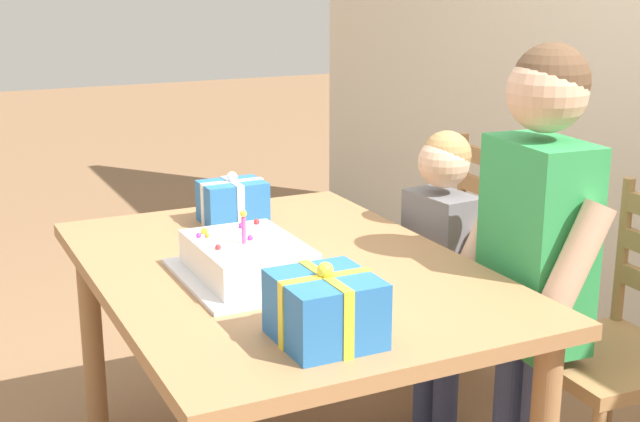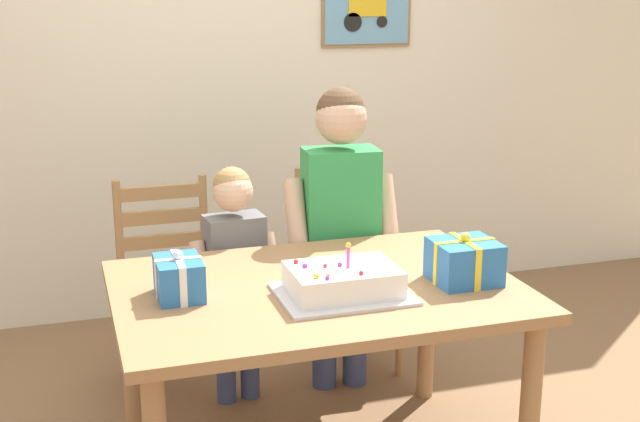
{
  "view_description": "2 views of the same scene",
  "coord_description": "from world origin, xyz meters",
  "px_view_note": "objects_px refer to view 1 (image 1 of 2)",
  "views": [
    {
      "loc": [
        2.09,
        -0.91,
        1.51
      ],
      "look_at": [
        -0.01,
        0.12,
        0.87
      ],
      "focal_mm": 48.99,
      "sensor_mm": 36.0,
      "label": 1
    },
    {
      "loc": [
        -0.82,
        -2.65,
        1.75
      ],
      "look_at": [
        0.03,
        0.05,
        0.98
      ],
      "focal_mm": 47.3,
      "sensor_mm": 36.0,
      "label": 2
    }
  ],
  "objects_px": {
    "dining_table": "(283,297)",
    "gift_box_red_large": "(233,202)",
    "chair_left": "(456,267)",
    "child_younger": "(440,254)",
    "child_older": "(537,236)",
    "chair_right": "(621,351)",
    "birthday_cake": "(247,261)",
    "gift_box_beside_cake": "(325,309)"
  },
  "relations": [
    {
      "from": "chair_left",
      "to": "child_younger",
      "type": "height_order",
      "value": "child_younger"
    },
    {
      "from": "chair_left",
      "to": "gift_box_beside_cake",
      "type": "bearing_deg",
      "value": -47.25
    },
    {
      "from": "gift_box_beside_cake",
      "to": "child_younger",
      "type": "relative_size",
      "value": 0.22
    },
    {
      "from": "dining_table",
      "to": "gift_box_red_large",
      "type": "bearing_deg",
      "value": 176.09
    },
    {
      "from": "dining_table",
      "to": "birthday_cake",
      "type": "distance_m",
      "value": 0.19
    },
    {
      "from": "gift_box_beside_cake",
      "to": "child_older",
      "type": "distance_m",
      "value": 0.78
    },
    {
      "from": "child_younger",
      "to": "chair_left",
      "type": "bearing_deg",
      "value": 135.76
    },
    {
      "from": "gift_box_red_large",
      "to": "child_younger",
      "type": "xyz_separation_m",
      "value": [
        0.31,
        0.6,
        -0.17
      ]
    },
    {
      "from": "chair_right",
      "to": "gift_box_beside_cake",
      "type": "bearing_deg",
      "value": -84.57
    },
    {
      "from": "birthday_cake",
      "to": "gift_box_red_large",
      "type": "bearing_deg",
      "value": 163.47
    },
    {
      "from": "dining_table",
      "to": "chair_left",
      "type": "xyz_separation_m",
      "value": [
        -0.41,
        0.87,
        -0.17
      ]
    },
    {
      "from": "gift_box_red_large",
      "to": "chair_left",
      "type": "xyz_separation_m",
      "value": [
        0.06,
        0.84,
        -0.33
      ]
    },
    {
      "from": "dining_table",
      "to": "child_older",
      "type": "xyz_separation_m",
      "value": [
        0.3,
        0.63,
        0.18
      ]
    },
    {
      "from": "gift_box_red_large",
      "to": "chair_right",
      "type": "xyz_separation_m",
      "value": [
        0.89,
        0.84,
        -0.33
      ]
    },
    {
      "from": "gift_box_red_large",
      "to": "child_younger",
      "type": "distance_m",
      "value": 0.7
    },
    {
      "from": "dining_table",
      "to": "gift_box_beside_cake",
      "type": "xyz_separation_m",
      "value": [
        0.51,
        -0.12,
        0.17
      ]
    },
    {
      "from": "chair_right",
      "to": "birthday_cake",
      "type": "bearing_deg",
      "value": -109.82
    },
    {
      "from": "gift_box_beside_cake",
      "to": "child_younger",
      "type": "height_order",
      "value": "child_younger"
    },
    {
      "from": "dining_table",
      "to": "gift_box_red_large",
      "type": "xyz_separation_m",
      "value": [
        -0.47,
        0.03,
        0.16
      ]
    },
    {
      "from": "child_older",
      "to": "child_younger",
      "type": "xyz_separation_m",
      "value": [
        -0.46,
        0.0,
        -0.19
      ]
    },
    {
      "from": "child_younger",
      "to": "dining_table",
      "type": "bearing_deg",
      "value": -75.61
    },
    {
      "from": "chair_left",
      "to": "child_younger",
      "type": "xyz_separation_m",
      "value": [
        0.25,
        -0.24,
        0.16
      ]
    },
    {
      "from": "gift_box_red_large",
      "to": "chair_right",
      "type": "bearing_deg",
      "value": 43.42
    },
    {
      "from": "child_older",
      "to": "chair_left",
      "type": "bearing_deg",
      "value": 161.18
    },
    {
      "from": "birthday_cake",
      "to": "gift_box_red_large",
      "type": "distance_m",
      "value": 0.55
    },
    {
      "from": "chair_left",
      "to": "child_younger",
      "type": "distance_m",
      "value": 0.38
    },
    {
      "from": "dining_table",
      "to": "gift_box_red_large",
      "type": "height_order",
      "value": "gift_box_red_large"
    },
    {
      "from": "child_older",
      "to": "dining_table",
      "type": "bearing_deg",
      "value": -115.63
    },
    {
      "from": "dining_table",
      "to": "child_older",
      "type": "distance_m",
      "value": 0.72
    },
    {
      "from": "gift_box_beside_cake",
      "to": "child_older",
      "type": "relative_size",
      "value": 0.17
    },
    {
      "from": "chair_left",
      "to": "child_older",
      "type": "xyz_separation_m",
      "value": [
        0.71,
        -0.24,
        0.35
      ]
    },
    {
      "from": "dining_table",
      "to": "child_older",
      "type": "relative_size",
      "value": 1.05
    },
    {
      "from": "chair_left",
      "to": "chair_right",
      "type": "distance_m",
      "value": 0.82
    },
    {
      "from": "gift_box_beside_cake",
      "to": "chair_right",
      "type": "xyz_separation_m",
      "value": [
        -0.09,
        0.99,
        -0.34
      ]
    },
    {
      "from": "chair_left",
      "to": "child_older",
      "type": "height_order",
      "value": "child_older"
    },
    {
      "from": "gift_box_red_large",
      "to": "chair_right",
      "type": "relative_size",
      "value": 0.23
    },
    {
      "from": "chair_right",
      "to": "child_younger",
      "type": "xyz_separation_m",
      "value": [
        -0.57,
        -0.24,
        0.16
      ]
    },
    {
      "from": "dining_table",
      "to": "chair_right",
      "type": "relative_size",
      "value": 1.53
    },
    {
      "from": "chair_right",
      "to": "child_older",
      "type": "xyz_separation_m",
      "value": [
        -0.11,
        -0.24,
        0.35
      ]
    },
    {
      "from": "dining_table",
      "to": "birthday_cake",
      "type": "xyz_separation_m",
      "value": [
        0.05,
        -0.12,
        0.14
      ]
    },
    {
      "from": "dining_table",
      "to": "child_younger",
      "type": "relative_size",
      "value": 1.37
    },
    {
      "from": "gift_box_red_large",
      "to": "chair_left",
      "type": "relative_size",
      "value": 0.23
    }
  ]
}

